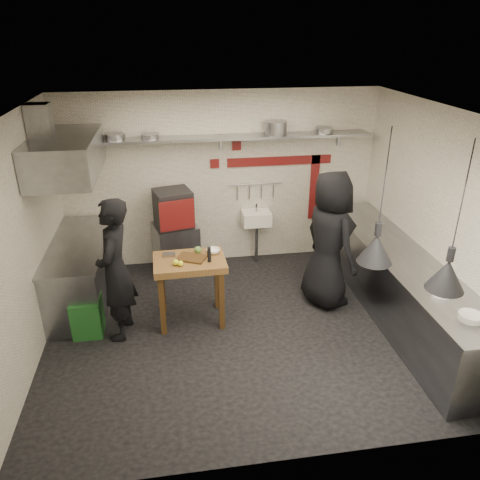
{
  "coord_description": "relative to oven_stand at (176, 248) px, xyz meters",
  "views": [
    {
      "loc": [
        -0.81,
        -5.07,
        3.66
      ],
      "look_at": [
        0.03,
        0.3,
        1.16
      ],
      "focal_mm": 35.0,
      "sensor_mm": 36.0,
      "label": 1
    }
  ],
  "objects": [
    {
      "name": "floor",
      "position": [
        0.78,
        -1.78,
        -0.4
      ],
      "size": [
        5.0,
        5.0,
        0.0
      ],
      "primitive_type": "plane",
      "color": "black",
      "rests_on": "ground"
    },
    {
      "name": "ceiling",
      "position": [
        0.78,
        -1.78,
        2.4
      ],
      "size": [
        5.0,
        5.0,
        0.0
      ],
      "primitive_type": "plane",
      "color": "beige",
      "rests_on": "floor"
    },
    {
      "name": "wall_back",
      "position": [
        0.78,
        0.32,
        1.0
      ],
      "size": [
        5.0,
        0.04,
        2.8
      ],
      "primitive_type": "cube",
      "color": "silver",
      "rests_on": "floor"
    },
    {
      "name": "wall_front",
      "position": [
        0.78,
        -3.88,
        1.0
      ],
      "size": [
        5.0,
        0.04,
        2.8
      ],
      "primitive_type": "cube",
      "color": "silver",
      "rests_on": "floor"
    },
    {
      "name": "wall_left",
      "position": [
        -1.72,
        -1.78,
        1.0
      ],
      "size": [
        0.04,
        4.2,
        2.8
      ],
      "primitive_type": "cube",
      "color": "silver",
      "rests_on": "floor"
    },
    {
      "name": "wall_right",
      "position": [
        3.28,
        -1.78,
        1.0
      ],
      "size": [
        0.04,
        4.2,
        2.8
      ],
      "primitive_type": "cube",
      "color": "silver",
      "rests_on": "floor"
    },
    {
      "name": "red_band_horiz",
      "position": [
        1.73,
        0.3,
        1.28
      ],
      "size": [
        1.7,
        0.02,
        0.14
      ],
      "primitive_type": "cube",
      "color": "maroon",
      "rests_on": "wall_back"
    },
    {
      "name": "red_band_vert",
      "position": [
        2.33,
        0.3,
        0.8
      ],
      "size": [
        0.14,
        0.02,
        1.1
      ],
      "primitive_type": "cube",
      "color": "maroon",
      "rests_on": "wall_back"
    },
    {
      "name": "red_tile_a",
      "position": [
        1.03,
        0.3,
        1.55
      ],
      "size": [
        0.14,
        0.02,
        0.14
      ],
      "primitive_type": "cube",
      "color": "maroon",
      "rests_on": "wall_back"
    },
    {
      "name": "red_tile_b",
      "position": [
        0.68,
        0.3,
        1.28
      ],
      "size": [
        0.14,
        0.02,
        0.14
      ],
      "primitive_type": "cube",
      "color": "maroon",
      "rests_on": "wall_back"
    },
    {
      "name": "back_shelf",
      "position": [
        0.78,
        0.14,
        1.72
      ],
      "size": [
        4.6,
        0.34,
        0.04
      ],
      "primitive_type": "cube",
      "color": "gray",
      "rests_on": "wall_back"
    },
    {
      "name": "shelf_bracket_left",
      "position": [
        -1.12,
        0.29,
        1.62
      ],
      "size": [
        0.04,
        0.06,
        0.24
      ],
      "primitive_type": "cube",
      "color": "gray",
      "rests_on": "wall_back"
    },
    {
      "name": "shelf_bracket_mid",
      "position": [
        0.78,
        0.29,
        1.62
      ],
      "size": [
        0.04,
        0.06,
        0.24
      ],
      "primitive_type": "cube",
      "color": "gray",
      "rests_on": "wall_back"
    },
    {
      "name": "shelf_bracket_right",
      "position": [
        2.68,
        0.29,
        1.62
      ],
      "size": [
        0.04,
        0.06,
        0.24
      ],
      "primitive_type": "cube",
      "color": "gray",
      "rests_on": "wall_back"
    },
    {
      "name": "pan_far_left",
      "position": [
        -0.78,
        0.14,
        1.79
      ],
      "size": [
        0.29,
        0.29,
        0.09
      ],
      "primitive_type": "cylinder",
      "rotation": [
        0.0,
        0.0,
        -0.03
      ],
      "color": "gray",
      "rests_on": "back_shelf"
    },
    {
      "name": "pan_mid_left",
      "position": [
        -0.28,
        0.14,
        1.78
      ],
      "size": [
        0.35,
        0.35,
        0.07
      ],
      "primitive_type": "cylinder",
      "rotation": [
        0.0,
        0.0,
        0.36
      ],
      "color": "gray",
      "rests_on": "back_shelf"
    },
    {
      "name": "stock_pot",
      "position": [
        1.61,
        0.14,
        1.84
      ],
      "size": [
        0.38,
        0.38,
        0.2
      ],
      "primitive_type": "cylinder",
      "rotation": [
        0.0,
        0.0,
        -0.13
      ],
      "color": "gray",
      "rests_on": "back_shelf"
    },
    {
      "name": "pan_right",
      "position": [
        2.38,
        0.14,
        1.78
      ],
      "size": [
        0.33,
        0.33,
        0.08
      ],
      "primitive_type": "cylinder",
      "rotation": [
        0.0,
        0.0,
        -0.18
      ],
      "color": "gray",
      "rests_on": "back_shelf"
    },
    {
      "name": "oven_stand",
      "position": [
        0.0,
        0.0,
        0.0
      ],
      "size": [
        0.77,
        0.72,
        0.8
      ],
      "primitive_type": "cube",
      "rotation": [
        0.0,
        0.0,
        0.24
      ],
      "color": "gray",
      "rests_on": "floor"
    },
    {
      "name": "combi_oven",
      "position": [
        -0.01,
        -0.03,
        0.69
      ],
      "size": [
        0.64,
        0.61,
        0.58
      ],
      "primitive_type": "cube",
      "rotation": [
        0.0,
        0.0,
        0.24
      ],
      "color": "black",
      "rests_on": "oven_stand"
    },
    {
      "name": "oven_door",
      "position": [
        0.04,
        -0.33,
        0.69
      ],
      "size": [
        0.52,
        0.16,
        0.46
      ],
      "primitive_type": "cube",
      "rotation": [
        0.0,
        0.0,
        0.24
      ],
      "color": "maroon",
      "rests_on": "combi_oven"
    },
    {
      "name": "oven_glass",
      "position": [
        0.01,
        -0.33,
        0.69
      ],
      "size": [
        0.36,
        0.11,
        0.34
      ],
      "primitive_type": "cube",
      "rotation": [
        0.0,
        0.0,
        0.24
      ],
      "color": "black",
      "rests_on": "oven_door"
    },
    {
      "name": "hand_sink",
      "position": [
        1.33,
        0.14,
        0.38
      ],
      "size": [
        0.46,
        0.34,
        0.22
      ],
      "primitive_type": "cube",
      "color": "white",
      "rests_on": "wall_back"
    },
    {
      "name": "sink_tap",
      "position": [
        1.33,
        0.14,
        0.56
      ],
      "size": [
        0.03,
        0.03,
        0.14
      ],
      "primitive_type": "cylinder",
      "color": "gray",
      "rests_on": "hand_sink"
    },
    {
      "name": "sink_drain",
      "position": [
        1.33,
        0.1,
        -0.06
      ],
      "size": [
        0.06,
        0.06,
        0.66
      ],
      "primitive_type": "cylinder",
      "color": "gray",
      "rests_on": "floor"
    },
    {
      "name": "utensil_rail",
      "position": [
        1.33,
        0.28,
        0.92
      ],
      "size": [
        0.9,
        0.02,
        0.02
      ],
      "primitive_type": "cylinder",
      "rotation": [
        0.0,
        1.57,
        0.0
      ],
      "color": "gray",
      "rests_on": "wall_back"
    },
    {
      "name": "counter_right",
      "position": [
        2.93,
        -1.78,
        0.05
      ],
      "size": [
        0.7,
        3.8,
        0.9
      ],
      "primitive_type": "cube",
      "color": "gray",
      "rests_on": "floor"
    },
    {
      "name": "counter_right_top",
      "position": [
        2.93,
        -1.78,
        0.52
      ],
      "size": [
        0.76,
        3.9,
        0.03
      ],
      "primitive_type": "cube",
      "color": "gray",
      "rests_on": "counter_right"
    },
    {
      "name": "plate_stack",
      "position": [
        2.9,
        -3.27,
        0.56
      ],
      "size": [
        0.31,
        0.31,
        0.07
      ],
      "primitive_type": "cylinder",
      "rotation": [
        0.0,
        0.0,
        -0.4
      ],
      "color": "white",
      "rests_on": "counter_right_top"
    },
    {
      "name": "small_bowl_right",
      "position": [
        2.88,
        -2.78,
        0.56
      ],
      "size": [
        0.28,
        0.28,
        0.05
      ],
      "primitive_type": "cylinder",
      "rotation": [
        0.0,
        0.0,
        -0.34
      ],
      "color": "white",
      "rests_on": "counter_right_top"
    },
    {
      "name": "counter_left",
      "position": [
        -1.37,
        -0.73,
        0.05
      ],
      "size": [
        0.7,
        1.9,
        0.9
      ],
      "primitive_type": "cube",
      "color": "gray",
      "rests_on": "floor"
    },
    {
      "name": "counter_left_top",
      "position": [
        -1.37,
        -0.73,
        0.52
      ],
      "size": [
        0.76,
        2.0,
        0.03
      ],
      "primitive_type": "cube",
      "color": "gray",
      "rests_on": "counter_left"
    },
    {
      "name": "extractor_hood",
      "position": [
        -1.32,
        -0.73,
        1.75
      ],
      "size": [
        0.78,
        1.6,
        0.5
      ],
      "primitive_type": "cube",
      "color": "gray",
      "rests_on": "ceiling"
    },
    {
      "name": "hood_duct",
      "position": [
        -1.57,
        -0.73,
        2.15
      ],
      "size": [
        0.28,
        0.28,
        0.5
      ],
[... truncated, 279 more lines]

